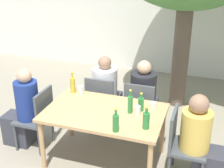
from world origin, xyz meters
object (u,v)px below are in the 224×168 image
(person_seated_3, at_px, (144,99))
(drinking_glass_0, at_px, (138,111))
(person_seated_2, at_px, (107,93))
(green_bottle_2, at_px, (130,104))
(person_seated_0, at_px, (23,112))
(patio_chair_0, at_px, (38,115))
(green_bottle_3, at_px, (146,120))
(patio_chair_1, at_px, (181,141))
(dining_table_front, at_px, (105,117))
(green_bottle_1, at_px, (116,122))
(patio_chair_3, at_px, (140,107))
(person_seated_1, at_px, (202,145))
(drinking_glass_1, at_px, (81,90))
(oil_cruet_0, at_px, (73,85))
(green_bottle_4, at_px, (141,104))
(drinking_glass_2, at_px, (153,105))
(patio_chair_2, at_px, (102,101))

(person_seated_3, relative_size, drinking_glass_0, 9.39)
(person_seated_2, height_order, green_bottle_2, person_seated_2)
(person_seated_0, bearing_deg, drinking_glass_0, 91.34)
(patio_chair_0, distance_m, green_bottle_3, 1.62)
(green_bottle_2, bearing_deg, patio_chair_1, -5.83)
(dining_table_front, distance_m, patio_chair_1, 1.00)
(dining_table_front, xyz_separation_m, drinking_glass_0, (0.42, 0.04, 0.14))
(person_seated_3, xyz_separation_m, green_bottle_1, (-0.02, -1.33, 0.33))
(green_bottle_3, bearing_deg, patio_chair_1, 29.22)
(patio_chair_3, distance_m, person_seated_2, 0.65)
(person_seated_1, bearing_deg, green_bottle_1, 112.57)
(patio_chair_0, height_order, drinking_glass_1, patio_chair_0)
(patio_chair_3, bearing_deg, patio_chair_0, 28.86)
(oil_cruet_0, height_order, green_bottle_4, oil_cruet_0)
(person_seated_3, bearing_deg, patio_chair_0, 36.19)
(oil_cruet_0, distance_m, drinking_glass_2, 1.19)
(drinking_glass_2, bearing_deg, green_bottle_4, -140.82)
(patio_chair_2, xyz_separation_m, oil_cruet_0, (-0.31, -0.33, 0.36))
(person_seated_0, bearing_deg, drinking_glass_1, 116.45)
(patio_chair_1, relative_size, patio_chair_2, 1.00)
(person_seated_2, bearing_deg, oil_cruet_0, 60.73)
(person_seated_0, height_order, person_seated_1, person_seated_0)
(green_bottle_2, bearing_deg, patio_chair_2, 133.94)
(patio_chair_1, relative_size, green_bottle_1, 3.15)
(patio_chair_1, distance_m, person_seated_2, 1.59)
(patio_chair_2, distance_m, person_seated_2, 0.23)
(drinking_glass_1, bearing_deg, patio_chair_1, -14.03)
(person_seated_1, xyz_separation_m, green_bottle_4, (-0.79, 0.17, 0.33))
(patio_chair_3, bearing_deg, patio_chair_1, 133.99)
(patio_chair_3, distance_m, drinking_glass_2, 0.58)
(oil_cruet_0, bearing_deg, green_bottle_2, -18.64)
(patio_chair_0, bearing_deg, patio_chair_2, 136.01)
(person_seated_2, bearing_deg, drinking_glass_0, 128.63)
(oil_cruet_0, bearing_deg, drinking_glass_0, -18.37)
(person_seated_3, relative_size, drinking_glass_1, 10.17)
(green_bottle_2, height_order, green_bottle_3, green_bottle_2)
(person_seated_1, xyz_separation_m, drinking_glass_1, (-1.70, 0.37, 0.29))
(patio_chair_3, distance_m, person_seated_3, 0.23)
(green_bottle_2, bearing_deg, person_seated_0, -177.46)
(green_bottle_4, distance_m, drinking_glass_2, 0.18)
(patio_chair_1, distance_m, oil_cruet_0, 1.68)
(patio_chair_3, height_order, person_seated_2, person_seated_2)
(patio_chair_0, relative_size, green_bottle_3, 3.31)
(patio_chair_0, bearing_deg, oil_cruet_0, 135.89)
(patio_chair_3, bearing_deg, dining_table_front, 66.99)
(green_bottle_1, relative_size, green_bottle_2, 0.92)
(green_bottle_2, bearing_deg, green_bottle_3, -47.41)
(green_bottle_2, bearing_deg, person_seated_3, 90.99)
(drinking_glass_2, bearing_deg, green_bottle_2, -139.57)
(dining_table_front, distance_m, green_bottle_1, 0.52)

